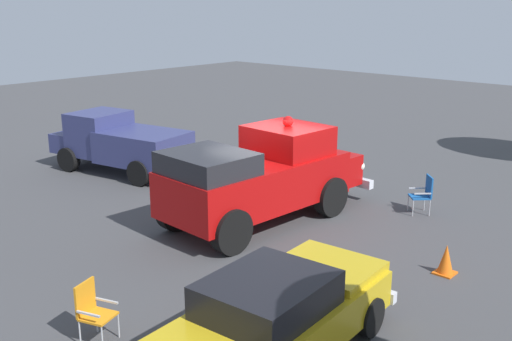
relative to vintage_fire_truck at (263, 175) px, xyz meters
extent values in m
plane|color=#424244|center=(0.41, 0.12, -1.20)|extent=(60.00, 60.00, 0.00)
cylinder|color=black|center=(1.57, 0.91, -0.68)|extent=(1.06, 0.38, 1.04)
cylinder|color=black|center=(1.46, -1.09, -0.68)|extent=(1.06, 0.38, 1.04)
cylinder|color=black|center=(-1.92, 1.11, -0.68)|extent=(1.06, 0.38, 1.04)
cylinder|color=black|center=(-2.04, -0.88, -0.68)|extent=(1.06, 0.38, 1.04)
cube|color=#B70C0C|center=(-0.23, 0.01, -0.15)|extent=(5.01, 2.38, 1.10)
cube|color=#B70C0C|center=(2.61, -0.15, -0.28)|extent=(1.00, 1.81, 0.84)
cube|color=#B70C0C|center=(0.91, -0.05, 0.75)|extent=(1.81, 1.99, 0.76)
cube|color=#232328|center=(-1.78, 0.10, 0.60)|extent=(1.81, 2.05, 0.60)
cube|color=silver|center=(3.06, -0.18, -0.28)|extent=(0.20, 1.44, 0.64)
cube|color=silver|center=(3.16, -0.18, -0.70)|extent=(0.33, 2.25, 0.24)
sphere|color=white|center=(3.11, 0.60, -0.20)|extent=(0.27, 0.27, 0.26)
sphere|color=white|center=(3.02, -0.95, -0.20)|extent=(0.27, 0.27, 0.26)
sphere|color=red|center=(0.91, -0.05, 1.25)|extent=(0.30, 0.30, 0.28)
cylinder|color=black|center=(-3.06, -3.32, -0.86)|extent=(0.70, 0.31, 0.68)
cylinder|color=black|center=(-2.93, -4.95, -0.86)|extent=(0.70, 0.31, 0.68)
cube|color=gold|center=(-4.44, -4.25, -0.58)|extent=(4.33, 2.13, 0.64)
cube|color=gold|center=(-2.99, -4.14, -0.22)|extent=(1.53, 1.75, 0.20)
cube|color=black|center=(-4.74, -4.27, -0.02)|extent=(2.02, 1.71, 0.56)
cube|color=silver|center=(-2.26, -4.08, -0.80)|extent=(0.31, 1.91, 0.20)
cylinder|color=black|center=(-0.80, 7.81, -0.80)|extent=(0.42, 0.84, 0.80)
cylinder|color=black|center=(0.93, 8.13, -0.80)|extent=(0.42, 0.84, 0.80)
cylinder|color=black|center=(-0.24, 4.76, -0.80)|extent=(0.42, 0.84, 0.80)
cylinder|color=black|center=(1.49, 5.08, -0.80)|extent=(0.42, 0.84, 0.80)
cube|color=navy|center=(0.51, 5.51, -0.25)|extent=(2.36, 3.00, 1.00)
cube|color=navy|center=(0.17, 7.38, 0.00)|extent=(2.04, 1.80, 1.40)
cube|color=navy|center=(-0.03, 8.46, -0.38)|extent=(1.83, 1.19, 0.64)
cylinder|color=#B7BABF|center=(-5.79, -1.92, -0.98)|extent=(0.04, 0.04, 0.44)
cylinder|color=#B7BABF|center=(-6.20, -2.07, -0.98)|extent=(0.04, 0.04, 0.44)
cylinder|color=#B7BABF|center=(-5.93, -1.51, -0.98)|extent=(0.04, 0.04, 0.44)
cylinder|color=#B7BABF|center=(-6.35, -1.65, -0.98)|extent=(0.04, 0.04, 0.44)
cube|color=orange|center=(-6.07, -1.79, -0.74)|extent=(0.61, 0.61, 0.04)
cube|color=orange|center=(-6.14, -1.56, -0.46)|extent=(0.47, 0.20, 0.56)
cube|color=#B7BABF|center=(-5.84, -1.71, -0.58)|extent=(0.18, 0.43, 0.03)
cube|color=#B7BABF|center=(-6.29, -1.86, -0.58)|extent=(0.18, 0.43, 0.03)
cylinder|color=#B7BABF|center=(2.85, -2.71, -0.98)|extent=(0.04, 0.04, 0.44)
cylinder|color=#B7BABF|center=(3.17, -2.40, -0.98)|extent=(0.04, 0.04, 0.44)
cylinder|color=#B7BABF|center=(3.16, -3.03, -0.98)|extent=(0.04, 0.04, 0.44)
cylinder|color=#B7BABF|center=(3.47, -2.72, -0.98)|extent=(0.04, 0.04, 0.44)
cube|color=#1959A5|center=(3.16, -2.71, -0.74)|extent=(0.68, 0.68, 0.04)
cube|color=#1959A5|center=(3.33, -2.89, -0.46)|extent=(0.37, 0.36, 0.56)
cube|color=#B7BABF|center=(2.99, -2.88, -0.58)|extent=(0.33, 0.34, 0.03)
cube|color=#B7BABF|center=(3.33, -2.55, -0.58)|extent=(0.33, 0.34, 0.03)
cube|color=orange|center=(0.16, -4.87, -1.18)|extent=(0.40, 0.40, 0.04)
cone|color=orange|center=(0.16, -4.87, -0.86)|extent=(0.32, 0.32, 0.60)
camera|label=1|loc=(-10.86, -9.57, 4.20)|focal=42.15mm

